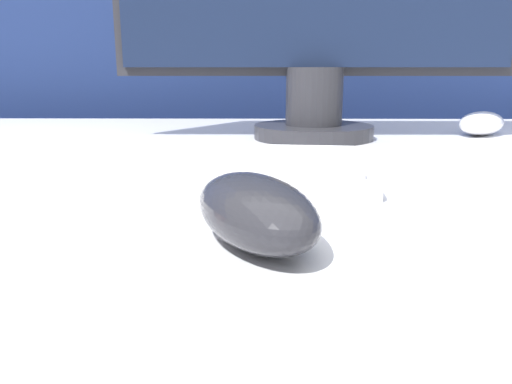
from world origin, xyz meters
TOP-DOWN VIEW (x-y plane):
  - partition_panel at (0.00, 0.69)m, footprint 5.00×0.03m
  - computer_mouse_near at (-0.05, -0.20)m, footprint 0.10×0.13m
  - keyboard at (-0.17, -0.02)m, footprint 0.45×0.19m
  - computer_mouse_far at (0.29, 0.30)m, footprint 0.12×0.13m

SIDE VIEW (x-z plane):
  - partition_panel at x=0.00m, z-range 0.00..1.43m
  - keyboard at x=-0.17m, z-range 0.72..0.74m
  - computer_mouse_far at x=0.29m, z-range 0.72..0.76m
  - computer_mouse_near at x=-0.05m, z-range 0.72..0.76m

